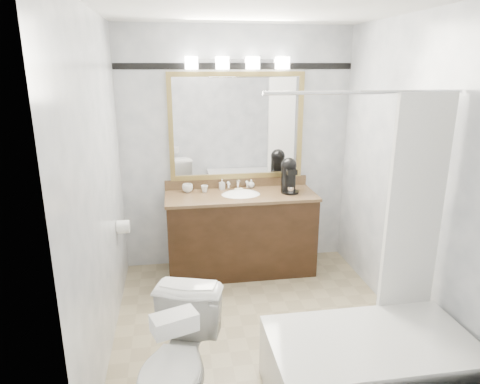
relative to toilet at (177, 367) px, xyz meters
The scene contains 15 objects.
room 1.44m from the toilet, 52.92° to the left, with size 2.42×2.62×2.52m.
vanity 2.06m from the toilet, 70.26° to the left, with size 1.53×0.58×0.97m.
mirror 2.56m from the toilet, 72.48° to the left, with size 1.40×0.04×1.10m.
vanity_light_bar 2.85m from the toilet, 72.06° to the left, with size 1.02×0.14×0.12m.
accent_stripe 2.88m from the toilet, 72.57° to the left, with size 2.40×0.01×0.06m, color black.
bathtub 1.25m from the toilet, ahead, with size 1.30×0.75×1.96m.
tp_roll 1.68m from the toilet, 105.67° to the left, with size 0.12×0.12×0.11m, color white.
toilet is the anchor object (origin of this frame).
tissue_box 0.48m from the toilet, 90.00° to the right, with size 0.23×0.13×0.10m, color white.
coffee_maker 2.38m from the toilet, 58.52° to the left, with size 0.18×0.23×0.36m.
cup_left 2.17m from the toilet, 85.53° to the left, with size 0.11×0.11×0.09m, color white.
cup_right 2.16m from the toilet, 80.77° to the left, with size 0.07×0.07×0.07m, color white.
soap_bottle_a 2.27m from the toilet, 76.18° to the left, with size 0.05×0.05×0.11m, color white.
soap_bottle_b 2.37m from the toilet, 68.65° to the left, with size 0.07×0.07×0.09m, color white.
soap_bar 2.22m from the toilet, 71.32° to the left, with size 0.08×0.05×0.02m, color beige.
Camera 1 is at (-0.66, -3.09, 2.11)m, focal length 32.00 mm.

